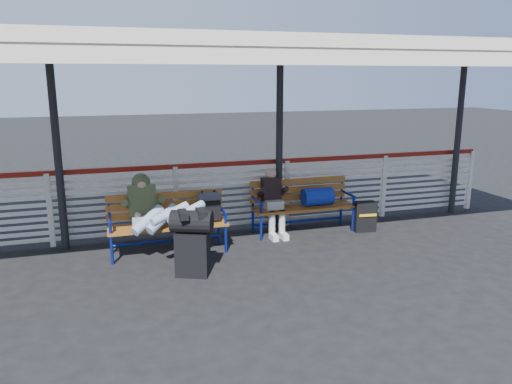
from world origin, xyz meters
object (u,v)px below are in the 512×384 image
object	(u,v)px
bench_left	(179,215)
companion_person	(273,201)
traveler_man	(160,213)
suitcase_side	(364,216)
luggage_stack	(192,240)
bench_right	(308,199)

from	to	relation	value
bench_left	companion_person	bearing A→B (deg)	12.24
bench_left	traveler_man	xyz separation A→B (m)	(-0.33, -0.35, 0.15)
traveler_man	suitcase_side	xyz separation A→B (m)	(3.60, 0.41, -0.48)
luggage_stack	companion_person	distance (m)	2.16
bench_left	bench_right	xyz separation A→B (m)	(2.32, 0.38, -0.01)
suitcase_side	bench_right	bearing A→B (deg)	167.56
bench_left	companion_person	size ratio (longest dim) A/B	1.57
luggage_stack	traveler_man	xyz separation A→B (m)	(-0.35, 0.69, 0.24)
companion_person	bench_right	bearing A→B (deg)	1.33
bench_left	luggage_stack	bearing A→B (deg)	-89.27
bench_left	traveler_man	distance (m)	0.50
luggage_stack	bench_left	world-z (taller)	luggage_stack
traveler_man	companion_person	size ratio (longest dim) A/B	1.43
luggage_stack	companion_person	xyz separation A→B (m)	(1.65, 1.39, 0.09)
luggage_stack	bench_left	bearing A→B (deg)	114.21
bench_left	suitcase_side	distance (m)	3.28
luggage_stack	suitcase_side	xyz separation A→B (m)	(3.25, 1.10, -0.24)
bench_right	companion_person	world-z (taller)	companion_person
bench_left	traveler_man	bearing A→B (deg)	-133.70
bench_right	traveler_man	distance (m)	2.75
bench_left	traveler_man	size ratio (longest dim) A/B	1.10
bench_right	suitcase_side	distance (m)	1.04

